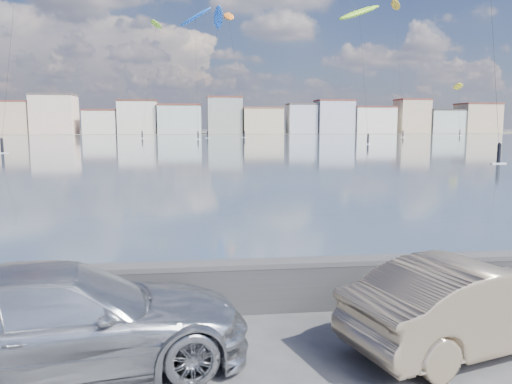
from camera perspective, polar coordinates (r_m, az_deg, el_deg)
bay_water at (r=98.21m, az=-6.78°, el=5.58°), size 500.00×177.00×0.00m
far_shore_strip at (r=206.67m, az=-6.89°, el=6.69°), size 500.00×60.00×0.00m
seawall at (r=9.84m, az=-4.96°, el=-10.51°), size 400.00×0.36×1.08m
far_buildings at (r=192.66m, az=-6.51°, el=8.42°), size 240.79×13.26×14.60m
car_silver at (r=8.07m, az=-21.41°, el=-13.50°), size 5.90×3.31×1.62m
car_champagne at (r=9.11m, az=23.66°, el=-11.62°), size 4.75×2.78×1.48m
kitesurfer_1 at (r=156.04m, az=15.68°, el=19.62°), size 6.35×12.32×38.57m
kitesurfer_2 at (r=141.67m, az=-6.93°, el=19.13°), size 9.66×18.66×35.06m
kitesurfer_3 at (r=148.66m, az=-4.33°, el=19.10°), size 5.81×16.73×36.39m
kitesurfer_5 at (r=140.21m, az=-11.36°, el=18.00°), size 6.17×12.34×30.49m
kitesurfer_7 at (r=184.53m, az=22.10°, el=11.08°), size 8.33×15.39×17.58m
kitesurfer_11 at (r=146.02m, az=-3.13°, el=19.29°), size 6.01×11.92×35.65m
kitesurfer_12 at (r=105.47m, az=11.73°, el=19.36°), size 10.94×13.44×27.81m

